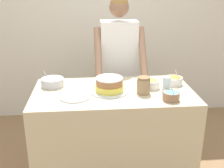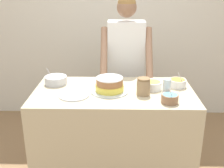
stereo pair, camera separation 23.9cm
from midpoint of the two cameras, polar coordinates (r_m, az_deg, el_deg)
The scene contains 11 objects.
wall_back at distance 3.83m, azimuth -3.68°, elevation 12.20°, with size 10.00×0.05×2.60m.
counter at distance 2.66m, azimuth -2.38°, elevation -10.77°, with size 1.40×0.75×0.93m.
person_baker at distance 3.08m, azimuth -0.84°, elevation 5.18°, with size 0.53×0.47×1.71m.
cake at distance 2.42m, azimuth -3.38°, elevation -0.32°, with size 0.33×0.33×0.13m.
frosting_bowl_yellow at distance 2.52m, azimuth 5.22°, elevation 0.05°, with size 0.16×0.16×0.07m.
frosting_bowl_white at distance 2.63m, azimuth -14.57°, elevation 0.39°, with size 0.20×0.20×0.17m.
frosting_bowl_orange at distance 2.63m, azimuth 9.94°, elevation 0.69°, with size 0.16×0.16×0.16m.
frosting_bowl_blue at distance 2.28m, azimuth 9.01°, elevation -2.42°, with size 0.14×0.14×0.14m.
drinking_glass at distance 2.37m, azimuth 8.21°, elevation -0.43°, with size 0.07×0.07×0.16m.
ceramic_plate at distance 2.36m, azimuth -10.49°, elevation -2.61°, with size 0.26×0.26×0.01m.
stoneware_jar at distance 2.38m, azimuth 3.58°, elevation -0.35°, with size 0.11×0.11×0.15m.
Camera 1 is at (-0.21, -1.90, 1.84)m, focal length 45.00 mm.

